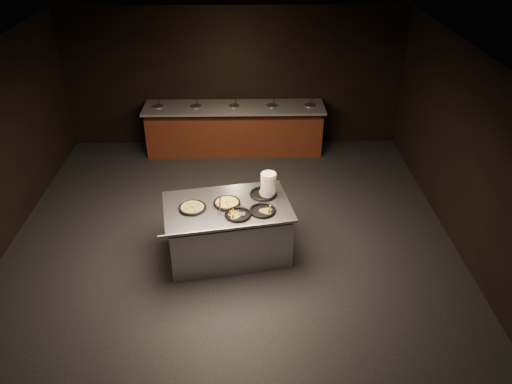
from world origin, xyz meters
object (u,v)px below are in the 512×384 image
pan_veggie_whole (192,208)px  serving_counter (228,231)px  plate_stack (268,184)px  pan_cheese_whole (227,203)px

pan_veggie_whole → serving_counter: bearing=8.5°
plate_stack → pan_veggie_whole: 1.17m
pan_cheese_whole → pan_veggie_whole: bearing=-166.7°
serving_counter → pan_veggie_whole: size_ratio=4.98×
serving_counter → plate_stack: (0.61, 0.29, 0.63)m
serving_counter → pan_veggie_whole: (-0.49, -0.07, 0.47)m
serving_counter → pan_cheese_whole: 0.48m
serving_counter → pan_veggie_whole: bearing=178.4°
serving_counter → pan_veggie_whole: 0.69m
pan_veggie_whole → pan_cheese_whole: bearing=13.3°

